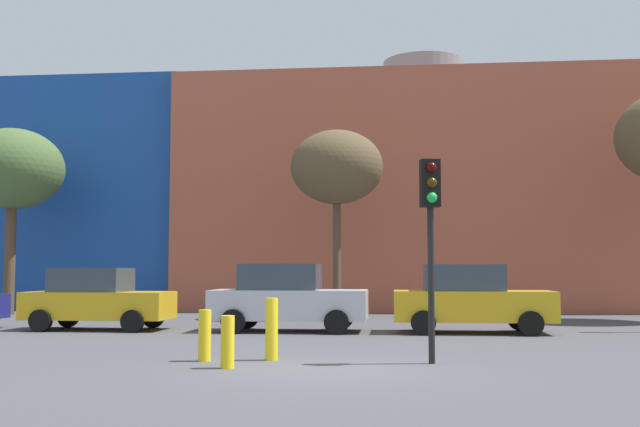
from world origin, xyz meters
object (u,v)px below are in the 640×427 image
(bollard_yellow_2, at_px, (205,335))
(parked_car_1, at_px, (97,299))
(bare_tree_1, at_px, (337,168))
(bare_tree_0, at_px, (13,170))
(parked_car_2, at_px, (287,298))
(bollard_yellow_1, at_px, (272,329))
(traffic_light_island, at_px, (431,213))
(parked_car_3, at_px, (470,299))
(bollard_yellow_0, at_px, (228,342))

(bollard_yellow_2, bearing_deg, parked_car_1, 125.11)
(parked_car_1, distance_m, bare_tree_1, 9.90)
(bare_tree_0, bearing_deg, parked_car_1, -47.73)
(parked_car_2, xyz_separation_m, bollard_yellow_1, (0.72, -6.94, -0.35))
(traffic_light_island, relative_size, bollard_yellow_1, 3.20)
(parked_car_1, height_order, parked_car_3, parked_car_3)
(bare_tree_0, bearing_deg, parked_car_3, -22.64)
(parked_car_1, xyz_separation_m, bare_tree_1, (6.55, 5.86, 4.55))
(parked_car_1, distance_m, parked_car_3, 10.73)
(traffic_light_island, bearing_deg, parked_car_1, -138.38)
(bollard_yellow_0, height_order, bollard_yellow_2, bollard_yellow_2)
(bare_tree_0, distance_m, bollard_yellow_0, 20.42)
(bare_tree_1, bearing_deg, bollard_yellow_2, -96.43)
(parked_car_2, bearing_deg, bollard_yellow_0, -88.98)
(bare_tree_0, height_order, bare_tree_1, bare_tree_0)
(traffic_light_island, distance_m, bollard_yellow_1, 3.76)
(parked_car_1, bearing_deg, bare_tree_1, 41.83)
(bare_tree_0, height_order, bollard_yellow_0, bare_tree_0)
(parked_car_1, relative_size, bare_tree_0, 0.56)
(parked_car_3, distance_m, bare_tree_0, 19.33)
(parked_car_3, height_order, bare_tree_0, bare_tree_0)
(bare_tree_1, xyz_separation_m, bollard_yellow_2, (-1.47, -13.08, -4.96))
(parked_car_1, xyz_separation_m, parked_car_2, (5.60, -0.00, 0.05))
(traffic_light_island, height_order, bare_tree_0, bare_tree_0)
(bare_tree_1, distance_m, bollard_yellow_2, 14.06)
(parked_car_1, height_order, bare_tree_0, bare_tree_0)
(parked_car_2, distance_m, bollard_yellow_2, 7.25)
(parked_car_3, relative_size, bare_tree_0, 0.59)
(bollard_yellow_2, bearing_deg, bare_tree_0, 128.87)
(parked_car_3, xyz_separation_m, bollard_yellow_1, (-4.41, -6.94, -0.34))
(parked_car_3, height_order, traffic_light_island, traffic_light_island)
(traffic_light_island, bearing_deg, parked_car_3, 158.36)
(parked_car_1, xyz_separation_m, bollard_yellow_1, (6.32, -6.94, -0.30))
(parked_car_3, bearing_deg, bollard_yellow_1, -122.46)
(parked_car_2, xyz_separation_m, bare_tree_0, (-12.15, 7.21, 4.78))
(bollard_yellow_2, bearing_deg, bollard_yellow_0, -56.15)
(parked_car_2, relative_size, bare_tree_0, 0.59)
(bollard_yellow_1, relative_size, bollard_yellow_2, 1.23)
(parked_car_2, bearing_deg, bare_tree_0, 149.32)
(parked_car_2, relative_size, bollard_yellow_2, 4.53)
(traffic_light_island, height_order, bollard_yellow_1, traffic_light_island)
(bollard_yellow_1, bearing_deg, bare_tree_1, 88.96)
(bare_tree_0, xyz_separation_m, bollard_yellow_1, (12.87, -14.15, -5.14))
(parked_car_1, distance_m, bollard_yellow_2, 8.83)
(parked_car_3, relative_size, traffic_light_island, 1.15)
(traffic_light_island, bearing_deg, parked_car_2, -163.24)
(traffic_light_island, xyz_separation_m, bollard_yellow_2, (-4.28, -0.03, -2.31))
(bare_tree_1, distance_m, bollard_yellow_0, 14.95)
(bollard_yellow_2, bearing_deg, traffic_light_island, 0.35)
(parked_car_2, distance_m, bare_tree_0, 14.91)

